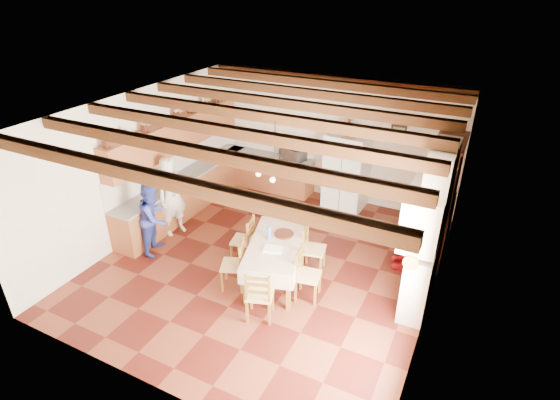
% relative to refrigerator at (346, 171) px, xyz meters
% --- Properties ---
extents(floor, '(6.00, 6.50, 0.02)m').
position_rel_refrigerator_xyz_m(floor, '(-0.55, -2.85, -0.92)').
color(floor, '#46140D').
rests_on(floor, ground).
extents(ceiling, '(6.00, 6.50, 0.02)m').
position_rel_refrigerator_xyz_m(ceiling, '(-0.55, -2.85, 2.10)').
color(ceiling, beige).
rests_on(ceiling, ground).
extents(wall_back, '(6.00, 0.02, 3.00)m').
position_rel_refrigerator_xyz_m(wall_back, '(-0.55, 0.41, 0.59)').
color(wall_back, '#F0DFCB').
rests_on(wall_back, ground).
extents(wall_front, '(6.00, 0.02, 3.00)m').
position_rel_refrigerator_xyz_m(wall_front, '(-0.55, -6.11, 0.59)').
color(wall_front, '#F0DFCB').
rests_on(wall_front, ground).
extents(wall_left, '(0.02, 6.50, 3.00)m').
position_rel_refrigerator_xyz_m(wall_left, '(-3.56, -2.85, 0.59)').
color(wall_left, '#F0DFCB').
rests_on(wall_left, ground).
extents(wall_right, '(0.02, 6.50, 3.00)m').
position_rel_refrigerator_xyz_m(wall_right, '(2.46, -2.85, 0.59)').
color(wall_right, '#F0DFCB').
rests_on(wall_right, ground).
extents(ceiling_beams, '(6.00, 6.30, 0.16)m').
position_rel_refrigerator_xyz_m(ceiling_beams, '(-0.55, -2.85, 2.00)').
color(ceiling_beams, '#371A0E').
rests_on(ceiling_beams, ground).
extents(lower_cabinets_left, '(0.60, 4.30, 0.86)m').
position_rel_refrigerator_xyz_m(lower_cabinets_left, '(-3.25, -1.80, -0.48)').
color(lower_cabinets_left, brown).
rests_on(lower_cabinets_left, ground).
extents(lower_cabinets_back, '(2.30, 0.60, 0.86)m').
position_rel_refrigerator_xyz_m(lower_cabinets_back, '(-2.10, 0.10, -0.48)').
color(lower_cabinets_back, brown).
rests_on(lower_cabinets_back, ground).
extents(countertop_left, '(0.62, 4.30, 0.04)m').
position_rel_refrigerator_xyz_m(countertop_left, '(-3.25, -1.80, -0.03)').
color(countertop_left, slate).
rests_on(countertop_left, lower_cabinets_left).
extents(countertop_back, '(2.34, 0.62, 0.04)m').
position_rel_refrigerator_xyz_m(countertop_back, '(-2.10, 0.10, -0.03)').
color(countertop_back, slate).
rests_on(countertop_back, lower_cabinets_back).
extents(backsplash_left, '(0.03, 4.30, 0.60)m').
position_rel_refrigerator_xyz_m(backsplash_left, '(-3.54, -1.80, 0.29)').
color(backsplash_left, silver).
rests_on(backsplash_left, ground).
extents(backsplash_back, '(2.30, 0.03, 0.60)m').
position_rel_refrigerator_xyz_m(backsplash_back, '(-2.10, 0.39, 0.29)').
color(backsplash_back, silver).
rests_on(backsplash_back, ground).
extents(upper_cabinets, '(0.35, 4.20, 0.70)m').
position_rel_refrigerator_xyz_m(upper_cabinets, '(-3.38, -1.80, 0.94)').
color(upper_cabinets, brown).
rests_on(upper_cabinets, ground).
extents(fireplace, '(0.56, 1.60, 2.80)m').
position_rel_refrigerator_xyz_m(fireplace, '(2.17, -2.65, 0.49)').
color(fireplace, beige).
rests_on(fireplace, ground).
extents(wall_picture, '(0.34, 0.03, 0.42)m').
position_rel_refrigerator_xyz_m(wall_picture, '(1.00, 0.38, 0.94)').
color(wall_picture, black).
rests_on(wall_picture, ground).
extents(refrigerator, '(0.95, 0.79, 1.83)m').
position_rel_refrigerator_xyz_m(refrigerator, '(0.00, 0.00, 0.00)').
color(refrigerator, white).
rests_on(refrigerator, floor).
extents(hutch, '(0.54, 1.28, 2.33)m').
position_rel_refrigerator_xyz_m(hutch, '(2.20, -0.89, 0.25)').
color(hutch, '#3A1B10').
rests_on(hutch, floor).
extents(dining_table, '(1.36, 1.95, 0.78)m').
position_rel_refrigerator_xyz_m(dining_table, '(-0.19, -3.23, -0.22)').
color(dining_table, beige).
rests_on(dining_table, floor).
extents(chandelier, '(0.47, 0.47, 0.03)m').
position_rel_refrigerator_xyz_m(chandelier, '(-0.19, -3.23, 1.34)').
color(chandelier, black).
rests_on(chandelier, ground).
extents(chair_left_near, '(0.53, 0.54, 0.96)m').
position_rel_refrigerator_xyz_m(chair_left_near, '(-0.76, -3.78, -0.43)').
color(chair_left_near, brown).
rests_on(chair_left_near, floor).
extents(chair_left_far, '(0.48, 0.49, 0.96)m').
position_rel_refrigerator_xyz_m(chair_left_far, '(-1.02, -3.01, -0.43)').
color(chair_left_far, brown).
rests_on(chair_left_far, floor).
extents(chair_right_near, '(0.47, 0.48, 0.96)m').
position_rel_refrigerator_xyz_m(chair_right_near, '(0.54, -3.46, -0.43)').
color(chair_right_near, brown).
rests_on(chair_right_near, floor).
extents(chair_right_far, '(0.47, 0.49, 0.96)m').
position_rel_refrigerator_xyz_m(chair_right_far, '(0.33, -2.69, -0.43)').
color(chair_right_far, brown).
rests_on(chair_right_far, floor).
extents(chair_end_near, '(0.53, 0.51, 0.96)m').
position_rel_refrigerator_xyz_m(chair_end_near, '(0.04, -4.25, -0.43)').
color(chair_end_near, brown).
rests_on(chair_end_near, floor).
extents(chair_end_far, '(0.52, 0.51, 0.96)m').
position_rel_refrigerator_xyz_m(chair_end_far, '(-0.48, -2.16, -0.43)').
color(chair_end_far, brown).
rests_on(chair_end_far, floor).
extents(person_man, '(0.62, 0.74, 1.72)m').
position_rel_refrigerator_xyz_m(person_man, '(-2.87, -2.75, -0.05)').
color(person_man, silver).
rests_on(person_man, floor).
extents(person_woman_blue, '(0.74, 0.85, 1.49)m').
position_rel_refrigerator_xyz_m(person_woman_blue, '(-2.76, -3.47, -0.17)').
color(person_woman_blue, '#323FA5').
rests_on(person_woman_blue, floor).
extents(person_woman_red, '(0.64, 1.06, 1.69)m').
position_rel_refrigerator_xyz_m(person_woman_red, '(1.80, -1.77, -0.07)').
color(person_woman_red, '#B51016').
rests_on(person_woman_red, floor).
extents(microwave, '(0.67, 0.53, 0.33)m').
position_rel_refrigerator_xyz_m(microwave, '(-1.42, 0.10, 0.15)').
color(microwave, silver).
rests_on(microwave, countertop_back).
extents(fridge_vase, '(0.39, 0.39, 0.33)m').
position_rel_refrigerator_xyz_m(fridge_vase, '(-0.02, 0.00, 1.08)').
color(fridge_vase, '#3A1B10').
rests_on(fridge_vase, refrigerator).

